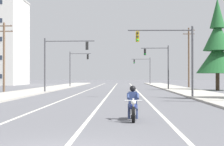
% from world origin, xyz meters
% --- Properties ---
extents(lane_stripe_center, '(0.16, 100.00, 0.01)m').
position_xyz_m(lane_stripe_center, '(-0.05, 45.00, 0.00)').
color(lane_stripe_center, beige).
rests_on(lane_stripe_center, ground).
extents(lane_stripe_left, '(0.16, 100.00, 0.01)m').
position_xyz_m(lane_stripe_left, '(-3.31, 45.00, 0.00)').
color(lane_stripe_left, beige).
rests_on(lane_stripe_left, ground).
extents(lane_stripe_right, '(0.16, 100.00, 0.01)m').
position_xyz_m(lane_stripe_right, '(3.26, 45.00, 0.00)').
color(lane_stripe_right, beige).
rests_on(lane_stripe_right, ground).
extents(sidewalk_kerb_right, '(4.40, 110.00, 0.14)m').
position_xyz_m(sidewalk_kerb_right, '(9.31, 40.00, 0.07)').
color(sidewalk_kerb_right, '#ADA89E').
rests_on(sidewalk_kerb_right, ground).
extents(sidewalk_kerb_left, '(4.40, 110.00, 0.14)m').
position_xyz_m(sidewalk_kerb_left, '(-9.31, 40.00, 0.07)').
color(sidewalk_kerb_left, '#ADA89E').
rests_on(sidewalk_kerb_left, ground).
extents(motorcycle_with_rider, '(0.70, 2.19, 1.46)m').
position_xyz_m(motorcycle_with_rider, '(1.84, 7.19, 0.59)').
color(motorcycle_with_rider, black).
rests_on(motorcycle_with_rider, ground).
extents(traffic_signal_near_right, '(5.68, 0.37, 6.20)m').
position_xyz_m(traffic_signal_near_right, '(5.79, 24.52, 4.15)').
color(traffic_signal_near_right, '#47474C').
rests_on(traffic_signal_near_right, ground).
extents(traffic_signal_near_left, '(5.76, 0.48, 6.20)m').
position_xyz_m(traffic_signal_near_left, '(-5.74, 34.60, 4.15)').
color(traffic_signal_near_left, '#47474C').
rests_on(traffic_signal_near_left, ground).
extents(traffic_signal_mid_right, '(3.93, 0.37, 6.20)m').
position_xyz_m(traffic_signal_mid_right, '(6.74, 45.64, 4.04)').
color(traffic_signal_mid_right, '#47474C').
rests_on(traffic_signal_mid_right, ground).
extents(traffic_signal_mid_left, '(3.76, 0.37, 6.20)m').
position_xyz_m(traffic_signal_mid_left, '(-6.80, 58.74, 4.03)').
color(traffic_signal_mid_left, '#47474C').
rests_on(traffic_signal_mid_left, ground).
extents(traffic_signal_far_right, '(4.39, 0.41, 6.20)m').
position_xyz_m(traffic_signal_far_right, '(6.49, 80.59, 4.07)').
color(traffic_signal_far_right, '#47474C').
rests_on(traffic_signal_far_right, ground).
extents(utility_pole_left_near, '(2.17, 0.26, 8.36)m').
position_xyz_m(utility_pole_left_near, '(-12.95, 37.39, 4.53)').
color(utility_pole_left_near, brown).
rests_on(utility_pole_left_near, ground).
extents(utility_pole_right_far, '(2.05, 0.26, 10.19)m').
position_xyz_m(utility_pole_right_far, '(12.74, 57.72, 5.45)').
color(utility_pole_right_far, brown).
rests_on(utility_pole_right_far, ground).
extents(conifer_tree_right_verge_far, '(5.57, 5.57, 12.25)m').
position_xyz_m(conifer_tree_right_verge_far, '(13.96, 42.56, 5.61)').
color(conifer_tree_right_verge_far, '#423023').
rests_on(conifer_tree_right_verge_far, ground).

